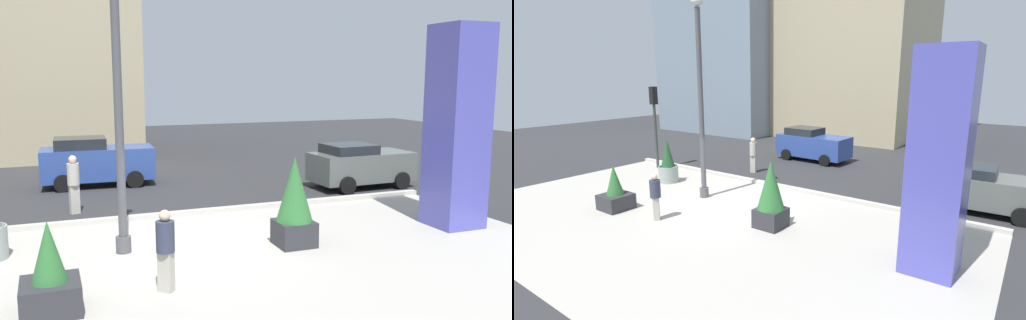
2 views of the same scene
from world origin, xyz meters
TOP-DOWN VIEW (x-y plane):
  - ground_plane at (0.00, 4.00)m, footprint 60.00×60.00m
  - plaza_pavement at (0.00, -2.00)m, footprint 18.00×10.00m
  - curb_strip at (0.00, 3.12)m, footprint 18.00×0.24m
  - lamp_post at (-1.49, 0.27)m, footprint 0.44×0.44m
  - art_pillar_blue at (7.40, -0.63)m, footprint 1.28×1.28m
  - potted_plant_curbside at (-3.13, -2.62)m, footprint 1.02×1.02m
  - potted_plant_by_pillar at (2.50, -0.69)m, footprint 0.90×0.90m
  - car_passing_lane at (-1.34, 8.90)m, footprint 4.20×2.15m
  - car_curb_east at (7.89, 4.96)m, footprint 3.88×2.11m
  - pedestrian_crossing at (-1.05, -2.44)m, footprint 0.51×0.51m
  - pedestrian_on_sidewalk at (-2.36, 4.63)m, footprint 0.44×0.44m

SIDE VIEW (x-z plane):
  - ground_plane at x=0.00m, z-range 0.00..0.00m
  - plaza_pavement at x=0.00m, z-range -0.01..0.01m
  - curb_strip at x=0.00m, z-range 0.00..0.16m
  - potted_plant_curbside at x=-3.13m, z-range -0.20..1.46m
  - car_curb_east at x=7.89m, z-range 0.02..1.68m
  - pedestrian_crossing at x=-1.05m, z-range 0.09..1.72m
  - car_passing_lane at x=-1.34m, z-range 0.01..1.87m
  - pedestrian_on_sidewalk at x=-2.36m, z-range 0.11..1.90m
  - potted_plant_by_pillar at x=2.50m, z-range -0.01..2.21m
  - art_pillar_blue at x=7.40m, z-range 0.00..5.53m
  - lamp_post at x=-1.49m, z-range -0.09..7.52m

